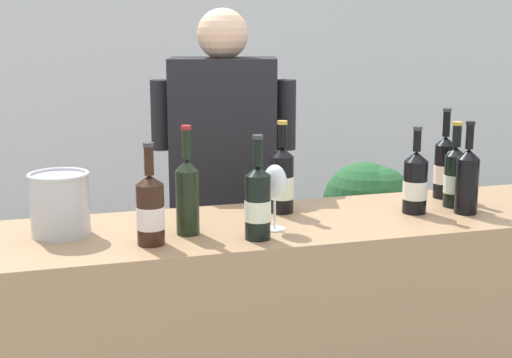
{
  "coord_description": "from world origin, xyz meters",
  "views": [
    {
      "loc": [
        -0.74,
        -2.25,
        1.65
      ],
      "look_at": [
        -0.08,
        0.0,
        1.15
      ],
      "focal_mm": 52.01,
      "sensor_mm": 36.0,
      "label": 1
    }
  ],
  "objects_px": {
    "wine_bottle_1": "(467,179)",
    "person_server": "(224,222)",
    "wine_bottle_2": "(415,183)",
    "wine_glass": "(275,185)",
    "wine_bottle_5": "(455,176)",
    "ice_bucket": "(60,203)",
    "potted_shrub": "(373,225)",
    "wine_bottle_8": "(187,194)",
    "wine_bottle_0": "(282,180)",
    "wine_bottle_4": "(150,210)",
    "wine_bottle_7": "(444,167)",
    "wine_bottle_3": "(258,202)"
  },
  "relations": [
    {
      "from": "wine_bottle_0",
      "to": "wine_bottle_3",
      "type": "bearing_deg",
      "value": -121.17
    },
    {
      "from": "ice_bucket",
      "to": "wine_glass",
      "type": "bearing_deg",
      "value": -11.4
    },
    {
      "from": "wine_bottle_5",
      "to": "ice_bucket",
      "type": "xyz_separation_m",
      "value": [
        -1.36,
        0.03,
        -0.01
      ]
    },
    {
      "from": "wine_bottle_4",
      "to": "ice_bucket",
      "type": "distance_m",
      "value": 0.31
    },
    {
      "from": "wine_bottle_3",
      "to": "ice_bucket",
      "type": "distance_m",
      "value": 0.61
    },
    {
      "from": "person_server",
      "to": "wine_bottle_4",
      "type": "bearing_deg",
      "value": -118.17
    },
    {
      "from": "wine_bottle_2",
      "to": "wine_glass",
      "type": "distance_m",
      "value": 0.53
    },
    {
      "from": "wine_bottle_0",
      "to": "wine_bottle_8",
      "type": "distance_m",
      "value": 0.4
    },
    {
      "from": "wine_bottle_3",
      "to": "person_server",
      "type": "distance_m",
      "value": 0.86
    },
    {
      "from": "wine_glass",
      "to": "person_server",
      "type": "height_order",
      "value": "person_server"
    },
    {
      "from": "wine_bottle_1",
      "to": "wine_bottle_7",
      "type": "distance_m",
      "value": 0.23
    },
    {
      "from": "wine_bottle_2",
      "to": "potted_shrub",
      "type": "bearing_deg",
      "value": 72.42
    },
    {
      "from": "wine_bottle_0",
      "to": "person_server",
      "type": "xyz_separation_m",
      "value": [
        -0.08,
        0.53,
        -0.29
      ]
    },
    {
      "from": "wine_bottle_7",
      "to": "ice_bucket",
      "type": "xyz_separation_m",
      "value": [
        -1.39,
        -0.1,
        -0.02
      ]
    },
    {
      "from": "wine_bottle_3",
      "to": "wine_glass",
      "type": "xyz_separation_m",
      "value": [
        0.08,
        0.08,
        0.03
      ]
    },
    {
      "from": "wine_bottle_2",
      "to": "wine_bottle_5",
      "type": "relative_size",
      "value": 0.99
    },
    {
      "from": "wine_bottle_1",
      "to": "ice_bucket",
      "type": "relative_size",
      "value": 1.62
    },
    {
      "from": "wine_bottle_4",
      "to": "ice_bucket",
      "type": "xyz_separation_m",
      "value": [
        -0.25,
        0.18,
        -0.01
      ]
    },
    {
      "from": "wine_bottle_7",
      "to": "person_server",
      "type": "xyz_separation_m",
      "value": [
        -0.73,
        0.49,
        -0.29
      ]
    },
    {
      "from": "wine_bottle_7",
      "to": "wine_glass",
      "type": "relative_size",
      "value": 1.6
    },
    {
      "from": "wine_bottle_3",
      "to": "potted_shrub",
      "type": "bearing_deg",
      "value": 50.39
    },
    {
      "from": "wine_bottle_2",
      "to": "wine_bottle_5",
      "type": "distance_m",
      "value": 0.18
    },
    {
      "from": "wine_bottle_3",
      "to": "person_server",
      "type": "xyz_separation_m",
      "value": [
        0.09,
        0.81,
        -0.28
      ]
    },
    {
      "from": "wine_bottle_4",
      "to": "ice_bucket",
      "type": "bearing_deg",
      "value": 144.7
    },
    {
      "from": "wine_glass",
      "to": "wine_bottle_4",
      "type": "bearing_deg",
      "value": -173.26
    },
    {
      "from": "wine_bottle_2",
      "to": "wine_bottle_0",
      "type": "bearing_deg",
      "value": 162.97
    },
    {
      "from": "wine_bottle_3",
      "to": "person_server",
      "type": "height_order",
      "value": "person_server"
    },
    {
      "from": "wine_bottle_8",
      "to": "wine_bottle_5",
      "type": "bearing_deg",
      "value": 4.49
    },
    {
      "from": "wine_bottle_1",
      "to": "wine_bottle_3",
      "type": "height_order",
      "value": "same"
    },
    {
      "from": "wine_bottle_1",
      "to": "person_server",
      "type": "xyz_separation_m",
      "value": [
        -0.68,
        0.72,
        -0.29
      ]
    },
    {
      "from": "wine_bottle_1",
      "to": "wine_bottle_4",
      "type": "xyz_separation_m",
      "value": [
        -1.1,
        -0.06,
        -0.01
      ]
    },
    {
      "from": "wine_bottle_1",
      "to": "wine_bottle_8",
      "type": "xyz_separation_m",
      "value": [
        -0.97,
        0.02,
        0.01
      ]
    },
    {
      "from": "wine_bottle_5",
      "to": "wine_bottle_8",
      "type": "distance_m",
      "value": 0.98
    },
    {
      "from": "ice_bucket",
      "to": "potted_shrub",
      "type": "distance_m",
      "value": 1.78
    },
    {
      "from": "wine_bottle_8",
      "to": "wine_bottle_0",
      "type": "bearing_deg",
      "value": 25.11
    },
    {
      "from": "wine_bottle_3",
      "to": "wine_glass",
      "type": "distance_m",
      "value": 0.12
    },
    {
      "from": "person_server",
      "to": "wine_bottle_8",
      "type": "bearing_deg",
      "value": -112.43
    },
    {
      "from": "wine_bottle_1",
      "to": "wine_bottle_7",
      "type": "relative_size",
      "value": 0.95
    },
    {
      "from": "ice_bucket",
      "to": "person_server",
      "type": "distance_m",
      "value": 0.94
    },
    {
      "from": "ice_bucket",
      "to": "potted_shrub",
      "type": "relative_size",
      "value": 0.2
    },
    {
      "from": "wine_bottle_2",
      "to": "wine_bottle_4",
      "type": "bearing_deg",
      "value": -173.1
    },
    {
      "from": "wine_bottle_5",
      "to": "person_server",
      "type": "distance_m",
      "value": 0.97
    },
    {
      "from": "ice_bucket",
      "to": "potted_shrub",
      "type": "xyz_separation_m",
      "value": [
        1.48,
        0.89,
        -0.43
      ]
    },
    {
      "from": "wine_bottle_8",
      "to": "wine_glass",
      "type": "distance_m",
      "value": 0.28
    },
    {
      "from": "wine_bottle_1",
      "to": "wine_glass",
      "type": "height_order",
      "value": "wine_bottle_1"
    },
    {
      "from": "wine_bottle_0",
      "to": "wine_bottle_2",
      "type": "xyz_separation_m",
      "value": [
        0.44,
        -0.13,
        -0.01
      ]
    },
    {
      "from": "wine_bottle_1",
      "to": "wine_bottle_5",
      "type": "xyz_separation_m",
      "value": [
        0.01,
        0.1,
        -0.01
      ]
    },
    {
      "from": "wine_bottle_0",
      "to": "ice_bucket",
      "type": "relative_size",
      "value": 1.62
    },
    {
      "from": "wine_bottle_8",
      "to": "potted_shrub",
      "type": "relative_size",
      "value": 0.35
    },
    {
      "from": "wine_bottle_0",
      "to": "wine_bottle_5",
      "type": "distance_m",
      "value": 0.62
    }
  ]
}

